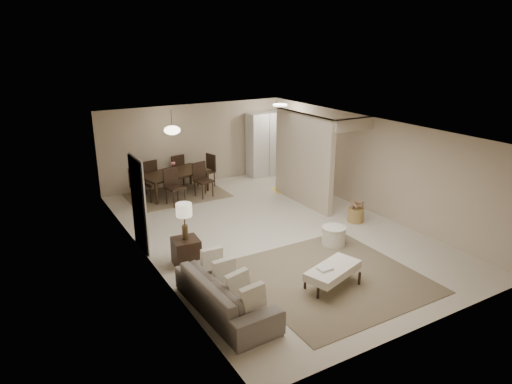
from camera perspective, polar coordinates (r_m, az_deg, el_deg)
floor at (r=11.01m, az=1.85°, el=-4.84°), size 9.00×9.00×0.00m
ceiling at (r=10.27m, az=2.00°, el=8.06°), size 9.00×9.00×0.00m
back_wall at (r=14.46m, az=-7.61°, el=5.95°), size 6.00×0.00×6.00m
left_wall at (r=9.41m, az=-13.77°, el=-1.37°), size 0.00×9.00×9.00m
right_wall at (r=12.37m, az=13.81°, el=3.42°), size 0.00×9.00×9.00m
partition at (r=12.54m, az=5.89°, el=4.07°), size 0.15×2.50×2.50m
doorway at (r=10.04m, az=-14.51°, el=-1.56°), size 0.04×0.90×2.04m
pantry_cabinet at (r=15.23m, az=1.15°, el=5.99°), size 1.20×0.55×2.10m
flush_light at (r=14.17m, az=3.04°, el=10.81°), size 0.44×0.44×0.05m
living_rug at (r=9.09m, az=9.27°, el=-10.44°), size 3.20×3.20×0.01m
sofa at (r=7.85m, az=-3.80°, el=-12.54°), size 2.28×0.98×0.65m
ottoman_bench at (r=8.62m, az=9.61°, el=-9.70°), size 1.27×0.86×0.42m
side_table at (r=9.42m, az=-8.72°, el=-7.41°), size 0.56×0.56×0.56m
table_lamp at (r=9.09m, az=-8.98°, el=-2.62°), size 0.32×0.32×0.76m
round_pouf at (r=10.35m, az=9.67°, el=-5.44°), size 0.54×0.54×0.42m
wicker_basket at (r=11.74m, az=12.35°, el=-2.83°), size 0.51×0.51×0.35m
dining_rug at (r=13.72m, az=-9.98°, el=-0.26°), size 2.80×2.10×0.01m
dining_table at (r=13.62m, az=-10.05°, el=1.07°), size 2.13×1.47×0.68m
dining_chairs at (r=13.57m, az=-10.09°, el=1.73°), size 2.73×2.21×1.01m
vase at (r=13.50m, az=-10.15°, el=2.73°), size 0.13×0.13×0.14m
yellow_mat at (r=14.00m, az=4.11°, el=0.36°), size 1.02×0.75×0.01m
pendant_light at (r=13.24m, az=-10.44°, el=7.61°), size 0.46×0.46×0.71m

